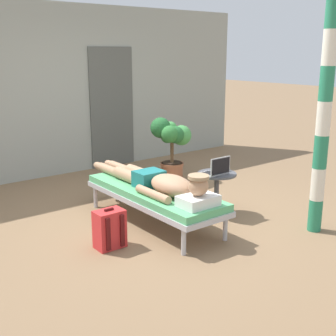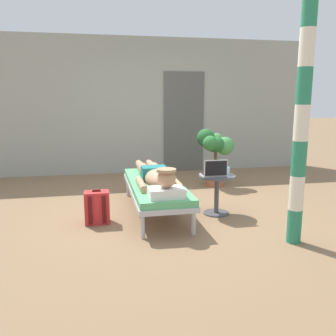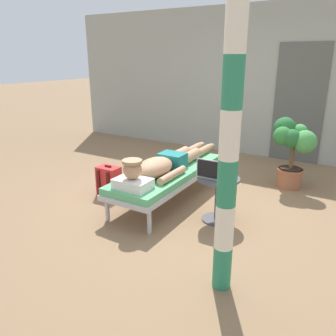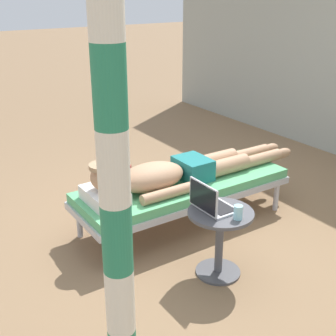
{
  "view_description": "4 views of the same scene",
  "coord_description": "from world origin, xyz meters",
  "px_view_note": "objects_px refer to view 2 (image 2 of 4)",
  "views": [
    {
      "loc": [
        -3.17,
        -4.09,
        1.97
      ],
      "look_at": [
        -0.17,
        -0.24,
        0.69
      ],
      "focal_mm": 47.9,
      "sensor_mm": 36.0,
      "label": 1
    },
    {
      "loc": [
        -1.0,
        -4.67,
        1.53
      ],
      "look_at": [
        -0.01,
        0.21,
        0.55
      ],
      "focal_mm": 38.42,
      "sensor_mm": 36.0,
      "label": 2
    },
    {
      "loc": [
        1.86,
        -3.61,
        1.8
      ],
      "look_at": [
        -0.22,
        -0.11,
        0.45
      ],
      "focal_mm": 35.97,
      "sensor_mm": 36.0,
      "label": 3
    },
    {
      "loc": [
        2.73,
        -2.2,
        2.03
      ],
      "look_at": [
        -0.45,
        -0.09,
        0.47
      ],
      "focal_mm": 48.22,
      "sensor_mm": 36.0,
      "label": 4
    }
  ],
  "objects_px": {
    "drink_glass": "(227,171)",
    "potted_plant": "(215,151)",
    "person_reclining": "(156,176)",
    "porch_post": "(301,123)",
    "side_table": "(217,188)",
    "laptop": "(214,172)",
    "lounge_chair": "(155,187)",
    "backpack": "(97,208)"
  },
  "relations": [
    {
      "from": "person_reclining",
      "to": "side_table",
      "type": "xyz_separation_m",
      "value": [
        0.79,
        -0.13,
        -0.16
      ]
    },
    {
      "from": "drink_glass",
      "to": "porch_post",
      "type": "distance_m",
      "value": 1.35
    },
    {
      "from": "backpack",
      "to": "potted_plant",
      "type": "bearing_deg",
      "value": 37.06
    },
    {
      "from": "drink_glass",
      "to": "lounge_chair",
      "type": "bearing_deg",
      "value": 167.54
    },
    {
      "from": "laptop",
      "to": "porch_post",
      "type": "height_order",
      "value": "porch_post"
    },
    {
      "from": "side_table",
      "to": "drink_glass",
      "type": "xyz_separation_m",
      "value": [
        0.15,
        0.03,
        0.22
      ]
    },
    {
      "from": "drink_glass",
      "to": "backpack",
      "type": "height_order",
      "value": "drink_glass"
    },
    {
      "from": "side_table",
      "to": "porch_post",
      "type": "distance_m",
      "value": 1.5
    },
    {
      "from": "person_reclining",
      "to": "backpack",
      "type": "distance_m",
      "value": 0.86
    },
    {
      "from": "person_reclining",
      "to": "porch_post",
      "type": "distance_m",
      "value": 1.92
    },
    {
      "from": "potted_plant",
      "to": "laptop",
      "type": "bearing_deg",
      "value": -109.42
    },
    {
      "from": "side_table",
      "to": "potted_plant",
      "type": "distance_m",
      "value": 1.6
    },
    {
      "from": "side_table",
      "to": "potted_plant",
      "type": "height_order",
      "value": "potted_plant"
    },
    {
      "from": "lounge_chair",
      "to": "porch_post",
      "type": "relative_size",
      "value": 0.78
    },
    {
      "from": "laptop",
      "to": "drink_glass",
      "type": "relative_size",
      "value": 3.04
    },
    {
      "from": "side_table",
      "to": "porch_post",
      "type": "xyz_separation_m",
      "value": [
        0.5,
        -1.08,
        0.92
      ]
    },
    {
      "from": "drink_glass",
      "to": "potted_plant",
      "type": "bearing_deg",
      "value": 77.13
    },
    {
      "from": "side_table",
      "to": "laptop",
      "type": "relative_size",
      "value": 1.69
    },
    {
      "from": "backpack",
      "to": "porch_post",
      "type": "distance_m",
      "value": 2.54
    },
    {
      "from": "side_table",
      "to": "laptop",
      "type": "height_order",
      "value": "laptop"
    },
    {
      "from": "laptop",
      "to": "backpack",
      "type": "height_order",
      "value": "laptop"
    },
    {
      "from": "person_reclining",
      "to": "laptop",
      "type": "xyz_separation_m",
      "value": [
        0.73,
        -0.18,
        0.06
      ]
    },
    {
      "from": "drink_glass",
      "to": "backpack",
      "type": "bearing_deg",
      "value": -177.53
    },
    {
      "from": "person_reclining",
      "to": "drink_glass",
      "type": "relative_size",
      "value": 21.3
    },
    {
      "from": "lounge_chair",
      "to": "drink_glass",
      "type": "xyz_separation_m",
      "value": [
        0.94,
        -0.21,
        0.23
      ]
    },
    {
      "from": "side_table",
      "to": "drink_glass",
      "type": "bearing_deg",
      "value": 10.24
    },
    {
      "from": "drink_glass",
      "to": "porch_post",
      "type": "height_order",
      "value": "porch_post"
    },
    {
      "from": "person_reclining",
      "to": "laptop",
      "type": "relative_size",
      "value": 7.0
    },
    {
      "from": "side_table",
      "to": "drink_glass",
      "type": "relative_size",
      "value": 5.13
    },
    {
      "from": "side_table",
      "to": "lounge_chair",
      "type": "bearing_deg",
      "value": 163.43
    },
    {
      "from": "laptop",
      "to": "potted_plant",
      "type": "bearing_deg",
      "value": 70.58
    },
    {
      "from": "drink_glass",
      "to": "person_reclining",
      "type": "bearing_deg",
      "value": 173.68
    },
    {
      "from": "person_reclining",
      "to": "side_table",
      "type": "height_order",
      "value": "person_reclining"
    },
    {
      "from": "side_table",
      "to": "drink_glass",
      "type": "height_order",
      "value": "drink_glass"
    },
    {
      "from": "side_table",
      "to": "laptop",
      "type": "xyz_separation_m",
      "value": [
        -0.06,
        -0.05,
        0.23
      ]
    },
    {
      "from": "person_reclining",
      "to": "lounge_chair",
      "type": "bearing_deg",
      "value": 90.0
    },
    {
      "from": "person_reclining",
      "to": "porch_post",
      "type": "bearing_deg",
      "value": -43.3
    },
    {
      "from": "laptop",
      "to": "porch_post",
      "type": "relative_size",
      "value": 0.12
    },
    {
      "from": "person_reclining",
      "to": "porch_post",
      "type": "height_order",
      "value": "porch_post"
    },
    {
      "from": "side_table",
      "to": "backpack",
      "type": "distance_m",
      "value": 1.57
    },
    {
      "from": "porch_post",
      "to": "drink_glass",
      "type": "bearing_deg",
      "value": 107.46
    },
    {
      "from": "lounge_chair",
      "to": "potted_plant",
      "type": "distance_m",
      "value": 1.81
    }
  ]
}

